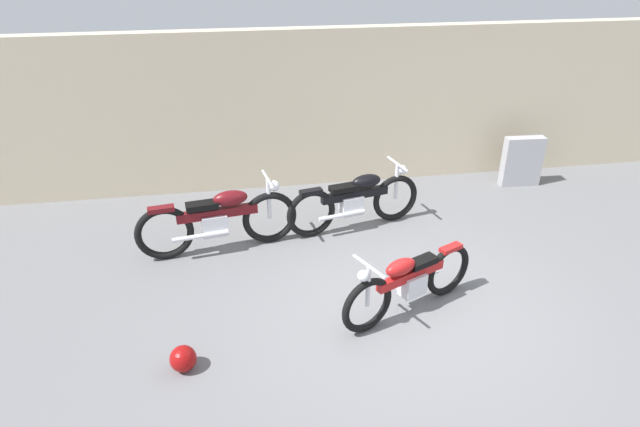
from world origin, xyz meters
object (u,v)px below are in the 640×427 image
(stone_marker, at_px, (522,161))
(helmet, at_px, (183,359))
(motorcycle_maroon, at_px, (219,219))
(motorcycle_black, at_px, (356,200))
(motorcycle_red, at_px, (409,282))

(stone_marker, xyz_separation_m, helmet, (-5.60, -3.72, -0.30))
(motorcycle_maroon, height_order, motorcycle_black, motorcycle_maroon)
(stone_marker, height_order, motorcycle_red, stone_marker)
(stone_marker, bearing_deg, motorcycle_maroon, -165.08)
(helmet, bearing_deg, motorcycle_maroon, 80.14)
(stone_marker, bearing_deg, motorcycle_red, -134.01)
(stone_marker, xyz_separation_m, motorcycle_red, (-3.06, -3.17, -0.02))
(motorcycle_red, distance_m, motorcycle_black, 2.11)
(helmet, xyz_separation_m, motorcycle_red, (2.55, 0.55, 0.28))
(stone_marker, bearing_deg, helmet, -146.46)
(stone_marker, height_order, motorcycle_maroon, motorcycle_maroon)
(motorcycle_maroon, height_order, motorcycle_red, motorcycle_maroon)
(motorcycle_black, bearing_deg, motorcycle_maroon, 176.92)
(stone_marker, xyz_separation_m, motorcycle_black, (-3.21, -1.07, 0.02))
(motorcycle_maroon, distance_m, motorcycle_black, 2.02)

